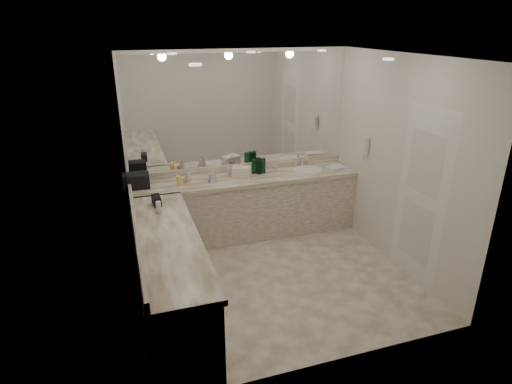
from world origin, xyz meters
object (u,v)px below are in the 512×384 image
object	(u,v)px
wall_phone	(365,145)
soap_bottle_c	(240,170)
hand_towel	(337,168)
sink	(308,170)
soap_bottle_b	(213,176)
black_toiletry_bag	(136,181)
cream_cosmetic_case	(241,172)
soap_bottle_a	(188,175)

from	to	relation	value
wall_phone	soap_bottle_c	distance (m)	1.75
hand_towel	soap_bottle_c	xyz separation A→B (m)	(-1.44, 0.14, 0.06)
hand_towel	soap_bottle_c	distance (m)	1.45
sink	hand_towel	world-z (taller)	hand_towel
sink	soap_bottle_c	size ratio (longest dim) A/B	2.57
soap_bottle_c	soap_bottle_b	bearing A→B (deg)	-162.31
black_toiletry_bag	cream_cosmetic_case	size ratio (longest dim) A/B	1.33
black_toiletry_bag	soap_bottle_a	world-z (taller)	soap_bottle_a
sink	wall_phone	world-z (taller)	wall_phone
soap_bottle_a	soap_bottle_b	world-z (taller)	soap_bottle_a
wall_phone	hand_towel	distance (m)	0.62
cream_cosmetic_case	soap_bottle_c	world-z (taller)	soap_bottle_c
cream_cosmetic_case	black_toiletry_bag	bearing A→B (deg)	-156.20
sink	soap_bottle_a	distance (m)	1.76
hand_towel	black_toiletry_bag	bearing A→B (deg)	177.60
soap_bottle_c	soap_bottle_a	bearing A→B (deg)	179.92
sink	soap_bottle_a	bearing A→B (deg)	178.59
soap_bottle_a	hand_towel	bearing A→B (deg)	-3.74
cream_cosmetic_case	soap_bottle_b	size ratio (longest dim) A/B	1.41
wall_phone	soap_bottle_a	size ratio (longest dim) A/B	1.20
cream_cosmetic_case	wall_phone	bearing A→B (deg)	6.66
black_toiletry_bag	hand_towel	size ratio (longest dim) A/B	1.30
soap_bottle_b	soap_bottle_c	xyz separation A→B (m)	(0.42, 0.13, -0.00)
black_toiletry_bag	hand_towel	xyz separation A→B (m)	(2.86, -0.12, -0.07)
soap_bottle_a	black_toiletry_bag	bearing A→B (deg)	-178.10
soap_bottle_b	soap_bottle_a	bearing A→B (deg)	156.83
wall_phone	black_toiletry_bag	world-z (taller)	wall_phone
sink	soap_bottle_a	xyz separation A→B (m)	(-1.76, 0.04, 0.10)
hand_towel	soap_bottle_c	bearing A→B (deg)	174.39
wall_phone	soap_bottle_b	bearing A→B (deg)	168.73
sink	soap_bottle_b	world-z (taller)	soap_bottle_b
cream_cosmetic_case	hand_towel	distance (m)	1.44
sink	hand_towel	distance (m)	0.43
black_toiletry_bag	soap_bottle_a	distance (m)	0.68
cream_cosmetic_case	soap_bottle_a	xyz separation A→B (m)	(-0.74, 0.03, 0.03)
black_toiletry_bag	soap_bottle_b	size ratio (longest dim) A/B	1.87
sink	black_toiletry_bag	distance (m)	2.44
sink	soap_bottle_b	bearing A→B (deg)	-176.35
soap_bottle_a	soap_bottle_b	bearing A→B (deg)	-23.17
hand_towel	soap_bottle_a	size ratio (longest dim) A/B	1.29
wall_phone	cream_cosmetic_case	size ratio (longest dim) A/B	0.95
soap_bottle_b	wall_phone	bearing A→B (deg)	-11.27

